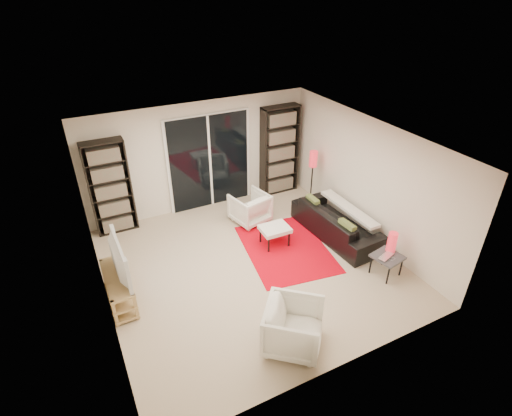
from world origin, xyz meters
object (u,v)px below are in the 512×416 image
object	(u,v)px
side_table	(387,258)
floor_lamp	(313,165)
bookshelf_left	(110,188)
sofa	(337,222)
ottoman	(275,230)
bookshelf_right	(280,150)
tv_stand	(119,288)
armchair_front	(293,327)
armchair_back	(250,208)

from	to	relation	value
side_table	floor_lamp	bearing A→B (deg)	85.60
bookshelf_left	sofa	bearing A→B (deg)	-29.54
ottoman	bookshelf_right	bearing A→B (deg)	58.40
tv_stand	ottoman	distance (m)	3.02
side_table	tv_stand	bearing A→B (deg)	161.49
side_table	ottoman	bearing A→B (deg)	128.00
armchair_front	ottoman	xyz separation A→B (m)	(0.98, 2.29, -0.02)
bookshelf_right	sofa	distance (m)	2.35
tv_stand	ottoman	bearing A→B (deg)	4.40
ottoman	side_table	distance (m)	2.13
floor_lamp	side_table	bearing A→B (deg)	-94.40
armchair_front	floor_lamp	bearing A→B (deg)	3.34
tv_stand	ottoman	world-z (taller)	tv_stand
bookshelf_left	armchair_back	bearing A→B (deg)	-20.11
bookshelf_right	tv_stand	bearing A→B (deg)	-152.64
armchair_back	floor_lamp	world-z (taller)	floor_lamp
sofa	floor_lamp	xyz separation A→B (m)	(0.25, 1.31, 0.69)
floor_lamp	armchair_back	bearing A→B (deg)	-178.68
bookshelf_left	side_table	size ratio (longest dim) A/B	3.61
armchair_back	sofa	bearing A→B (deg)	123.64
sofa	ottoman	xyz separation A→B (m)	(-1.27, 0.28, 0.04)
armchair_front	side_table	xyz separation A→B (m)	(2.29, 0.61, -0.01)
bookshelf_left	floor_lamp	xyz separation A→B (m)	(4.17, -0.92, 0.01)
bookshelf_right	armchair_front	distance (m)	4.81
sofa	ottoman	world-z (taller)	sofa
tv_stand	side_table	bearing A→B (deg)	-18.51
side_table	bookshelf_right	bearing A→B (deg)	91.81
side_table	floor_lamp	size ratio (longest dim) A/B	0.41
sofa	side_table	xyz separation A→B (m)	(0.04, -1.40, 0.05)
sofa	armchair_front	distance (m)	3.02
bookshelf_left	armchair_front	xyz separation A→B (m)	(1.67, -4.23, -0.61)
bookshelf_left	armchair_front	size ratio (longest dim) A/B	2.44
bookshelf_right	armchair_back	distance (m)	1.73
armchair_front	ottoman	bearing A→B (deg)	17.14
sofa	side_table	distance (m)	1.40
tv_stand	armchair_front	size ratio (longest dim) A/B	1.45
armchair_front	bookshelf_right	bearing A→B (deg)	13.12
bookshelf_left	tv_stand	size ratio (longest dim) A/B	1.69
tv_stand	ottoman	xyz separation A→B (m)	(3.01, 0.23, 0.08)
tv_stand	side_table	distance (m)	4.56
bookshelf_right	tv_stand	xyz separation A→B (m)	(-4.21, -2.18, -0.79)
sofa	side_table	bearing A→B (deg)	178.63
bookshelf_right	ottoman	bearing A→B (deg)	-121.60
bookshelf_right	armchair_front	xyz separation A→B (m)	(-2.18, -4.23, -0.69)
sofa	ottoman	bearing A→B (deg)	74.57
sofa	floor_lamp	size ratio (longest dim) A/B	1.58
bookshelf_right	armchair_back	size ratio (longest dim) A/B	2.92
bookshelf_left	ottoman	bearing A→B (deg)	-36.23
sofa	bookshelf_right	bearing A→B (deg)	-1.07
bookshelf_right	tv_stand	size ratio (longest dim) A/B	1.82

